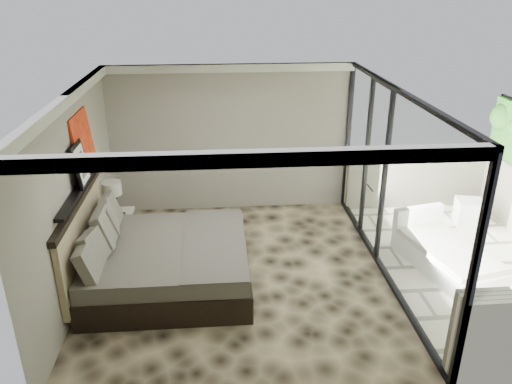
{
  "coord_description": "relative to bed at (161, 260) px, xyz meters",
  "views": [
    {
      "loc": [
        -0.26,
        -6.53,
        4.16
      ],
      "look_at": [
        0.31,
        0.4,
        1.2
      ],
      "focal_mm": 35.0,
      "sensor_mm": 36.0,
      "label": 1
    }
  ],
  "objects": [
    {
      "name": "table_lamp",
      "position": [
        -0.89,
        1.35,
        0.51
      ],
      "size": [
        0.32,
        0.32,
        0.59
      ],
      "color": "black",
      "rests_on": "nightstand"
    },
    {
      "name": "nightstand",
      "position": [
        -0.85,
        1.4,
        -0.13
      ],
      "size": [
        0.55,
        0.55,
        0.5
      ],
      "primitive_type": "cube",
      "rotation": [
        0.0,
        0.0,
        -0.1
      ],
      "color": "black",
      "rests_on": "floor"
    },
    {
      "name": "ceiling",
      "position": [
        1.13,
        0.12,
        2.41
      ],
      "size": [
        4.5,
        5.0,
        0.02
      ],
      "primitive_type": "cube",
      "color": "silver",
      "rests_on": "back_wall"
    },
    {
      "name": "left_wall",
      "position": [
        -1.11,
        0.12,
        1.02
      ],
      "size": [
        0.02,
        5.0,
        2.8
      ],
      "primitive_type": "cube",
      "color": "gray",
      "rests_on": "floor"
    },
    {
      "name": "back_wall",
      "position": [
        1.13,
        2.61,
        1.02
      ],
      "size": [
        4.5,
        0.02,
        2.8
      ],
      "primitive_type": "cube",
      "color": "gray",
      "rests_on": "floor"
    },
    {
      "name": "abstract_canvas",
      "position": [
        -1.07,
        0.71,
        1.59
      ],
      "size": [
        0.13,
        0.9,
        0.9
      ],
      "primitive_type": "cube",
      "rotation": [
        0.0,
        -0.1,
        0.0
      ],
      "color": "#B3570F",
      "rests_on": "picture_ledge"
    },
    {
      "name": "ottoman",
      "position": [
        5.45,
        1.52,
        -0.15
      ],
      "size": [
        0.56,
        0.56,
        0.46
      ],
      "primitive_type": "cube",
      "rotation": [
        0.0,
        0.0,
        -0.23
      ],
      "color": "white",
      "rests_on": "terrace_slab"
    },
    {
      "name": "lounger",
      "position": [
        4.37,
        0.09,
        -0.17
      ],
      "size": [
        1.26,
        1.94,
        0.7
      ],
      "rotation": [
        0.0,
        0.0,
        0.22
      ],
      "color": "white",
      "rests_on": "terrace_slab"
    },
    {
      "name": "floor",
      "position": [
        1.13,
        0.12,
        -0.38
      ],
      "size": [
        5.0,
        5.0,
        0.0
      ],
      "primitive_type": "plane",
      "color": "black",
      "rests_on": "ground"
    },
    {
      "name": "bed",
      "position": [
        0.0,
        0.0,
        0.0
      ],
      "size": [
        2.38,
        2.3,
        1.32
      ],
      "color": "black",
      "rests_on": "floor"
    },
    {
      "name": "glass_wall",
      "position": [
        3.38,
        0.12,
        1.02
      ],
      "size": [
        0.08,
        5.0,
        2.8
      ],
      "primitive_type": "cube",
      "color": "white",
      "rests_on": "floor"
    },
    {
      "name": "picture_ledge",
      "position": [
        -1.05,
        0.22,
        1.12
      ],
      "size": [
        0.12,
        2.2,
        0.05
      ],
      "primitive_type": "cube",
      "color": "black",
      "rests_on": "left_wall"
    },
    {
      "name": "terrace_slab",
      "position": [
        4.88,
        0.12,
        -0.44
      ],
      "size": [
        3.0,
        5.0,
        0.12
      ],
      "primitive_type": "cube",
      "color": "silver",
      "rests_on": "ground"
    },
    {
      "name": "framed_print",
      "position": [
        -1.01,
        0.23,
        1.44
      ],
      "size": [
        0.11,
        0.5,
        0.6
      ],
      "primitive_type": "cube",
      "rotation": [
        0.0,
        -0.14,
        0.0
      ],
      "color": "black",
      "rests_on": "picture_ledge"
    }
  ]
}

